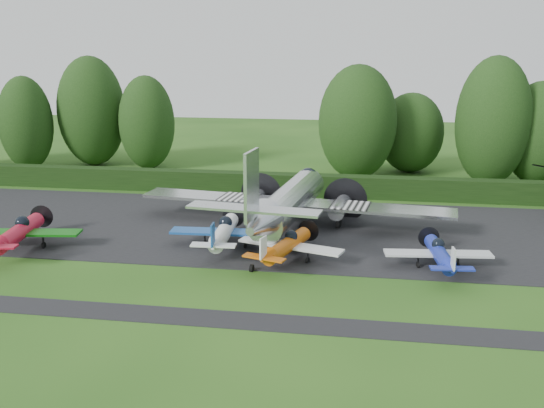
% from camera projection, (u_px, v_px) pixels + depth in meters
% --- Properties ---
extents(ground, '(160.00, 160.00, 0.00)m').
position_uv_depth(ground, '(249.00, 277.00, 36.77)').
color(ground, '#204914').
rests_on(ground, ground).
extents(apron, '(70.00, 18.00, 0.01)m').
position_uv_depth(apron, '(274.00, 229.00, 46.32)').
color(apron, black).
rests_on(apron, ground).
extents(taxiway_verge, '(70.00, 2.00, 0.00)m').
position_uv_depth(taxiway_verge, '(227.00, 320.00, 31.04)').
color(taxiway_verge, black).
rests_on(taxiway_verge, ground).
extents(hedgerow, '(90.00, 1.60, 2.00)m').
position_uv_depth(hedgerow, '(292.00, 195.00, 56.83)').
color(hedgerow, black).
rests_on(hedgerow, ground).
extents(transport_plane, '(24.53, 18.81, 7.86)m').
position_uv_depth(transport_plane, '(289.00, 202.00, 45.46)').
color(transport_plane, silver).
rests_on(transport_plane, ground).
extents(light_plane_red, '(7.96, 8.37, 3.06)m').
position_uv_depth(light_plane_red, '(19.00, 232.00, 41.28)').
color(light_plane_red, '#B21029').
rests_on(light_plane_red, ground).
extents(light_plane_white, '(7.67, 8.06, 2.95)m').
position_uv_depth(light_plane_white, '(224.00, 232.00, 41.57)').
color(light_plane_white, white).
rests_on(light_plane_white, ground).
extents(light_plane_orange, '(7.08, 7.44, 2.72)m').
position_uv_depth(light_plane_orange, '(287.00, 245.00, 39.08)').
color(light_plane_orange, '#CD5D0C').
rests_on(light_plane_orange, ground).
extents(light_plane_blue, '(6.70, 7.04, 2.57)m').
position_uv_depth(light_plane_blue, '(440.00, 253.00, 37.68)').
color(light_plane_blue, '#1A299D').
rests_on(light_plane_blue, ground).
extents(tree_0, '(7.25, 7.25, 12.72)m').
position_uv_depth(tree_0, '(493.00, 121.00, 59.42)').
color(tree_0, black).
rests_on(tree_0, ground).
extents(tree_1, '(6.19, 6.19, 10.43)m').
position_uv_depth(tree_1, '(147.00, 123.00, 67.62)').
color(tree_1, black).
rests_on(tree_1, ground).
extents(tree_3, '(5.85, 5.85, 10.41)m').
position_uv_depth(tree_3, '(26.00, 123.00, 67.24)').
color(tree_3, black).
rests_on(tree_3, ground).
extents(tree_5, '(7.09, 7.09, 8.69)m').
position_uv_depth(tree_5, '(411.00, 133.00, 66.05)').
color(tree_5, black).
rests_on(tree_5, ground).
extents(tree_6, '(7.64, 7.64, 12.50)m').
position_uv_depth(tree_6, '(92.00, 111.00, 69.46)').
color(tree_6, black).
rests_on(tree_6, ground).
extents(tree_7, '(8.04, 8.04, 11.81)m').
position_uv_depth(tree_7, '(357.00, 123.00, 62.24)').
color(tree_7, black).
rests_on(tree_7, ground).
extents(tree_9, '(6.56, 6.56, 10.27)m').
position_uv_depth(tree_9, '(538.00, 133.00, 60.28)').
color(tree_9, black).
rests_on(tree_9, ground).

